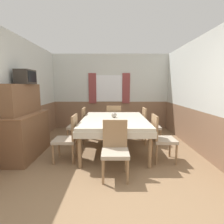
# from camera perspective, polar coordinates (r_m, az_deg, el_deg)

# --- Properties ---
(ground_plane) EXTENTS (16.00, 16.00, 0.00)m
(ground_plane) POSITION_cam_1_polar(r_m,az_deg,el_deg) (2.57, -1.17, -27.27)
(ground_plane) COLOR #846647
(wall_back) EXTENTS (4.38, 0.10, 2.60)m
(wall_back) POSITION_cam_1_polar(r_m,az_deg,el_deg) (6.21, -0.49, 6.66)
(wall_back) COLOR silver
(wall_back) RESTS_ON ground_plane
(wall_left) EXTENTS (0.05, 4.50, 2.60)m
(wall_left) POSITION_cam_1_polar(r_m,az_deg,el_deg) (4.63, -26.64, 5.07)
(wall_left) COLOR silver
(wall_left) RESTS_ON ground_plane
(wall_right) EXTENTS (0.05, 4.50, 2.60)m
(wall_right) POSITION_cam_1_polar(r_m,az_deg,el_deg) (4.59, 25.53, 5.12)
(wall_right) COLOR silver
(wall_right) RESTS_ON ground_plane
(dining_table) EXTENTS (1.48, 1.99, 0.76)m
(dining_table) POSITION_cam_1_polar(r_m,az_deg,el_deg) (4.03, 0.69, -3.50)
(dining_table) COLOR beige
(dining_table) RESTS_ON ground_plane
(chair_left_far) EXTENTS (0.44, 0.44, 0.94)m
(chair_left_far) POSITION_cam_1_polar(r_m,az_deg,el_deg) (4.70, -10.75, -4.00)
(chair_left_far) COLOR #93704C
(chair_left_far) RESTS_ON ground_plane
(chair_head_near) EXTENTS (0.44, 0.44, 0.94)m
(chair_head_near) POSITION_cam_1_polar(r_m,az_deg,el_deg) (2.94, 0.98, -11.45)
(chair_head_near) COLOR #93704C
(chair_head_near) RESTS_ON ground_plane
(chair_right_near) EXTENTS (0.44, 0.44, 0.94)m
(chair_right_near) POSITION_cam_1_polar(r_m,az_deg,el_deg) (3.66, 15.54, -7.75)
(chair_right_near) COLOR #93704C
(chair_right_near) RESTS_ON ground_plane
(chair_head_window) EXTENTS (0.44, 0.44, 0.94)m
(chair_head_window) POSITION_cam_1_polar(r_m,az_deg,el_deg) (5.22, 0.52, -2.60)
(chair_head_window) COLOR #93704C
(chair_head_window) RESTS_ON ground_plane
(chair_left_near) EXTENTS (0.44, 0.44, 0.94)m
(chair_left_near) POSITION_cam_1_polar(r_m,az_deg,el_deg) (3.64, -14.04, -7.81)
(chair_left_near) COLOR #93704C
(chair_left_near) RESTS_ON ground_plane
(chair_right_far) EXTENTS (0.44, 0.44, 0.94)m
(chair_right_far) POSITION_cam_1_polar(r_m,az_deg,el_deg) (4.72, 11.89, -3.98)
(chair_right_far) COLOR #93704C
(chair_right_far) RESTS_ON ground_plane
(sideboard) EXTENTS (0.46, 1.34, 1.54)m
(sideboard) POSITION_cam_1_polar(r_m,az_deg,el_deg) (4.13, -26.10, -4.20)
(sideboard) COLOR brown
(sideboard) RESTS_ON ground_plane
(tv) EXTENTS (0.29, 0.44, 0.30)m
(tv) POSITION_cam_1_polar(r_m,az_deg,el_deg) (4.14, -26.43, 10.22)
(tv) COLOR #2D2823
(tv) RESTS_ON sideboard
(vase) EXTENTS (0.12, 0.12, 0.12)m
(vase) POSITION_cam_1_polar(r_m,az_deg,el_deg) (4.10, 0.62, -1.03)
(vase) COLOR #A39989
(vase) RESTS_ON dining_table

